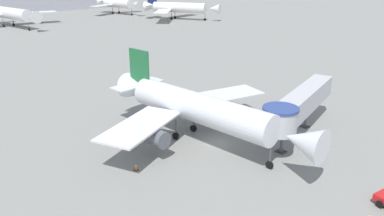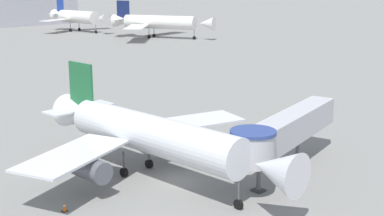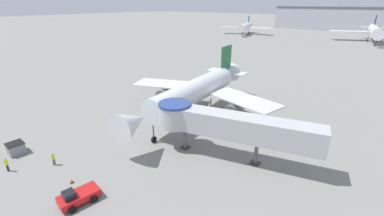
# 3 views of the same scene
# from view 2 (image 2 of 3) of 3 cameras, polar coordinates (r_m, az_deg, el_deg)

# --- Properties ---
(ground_plane) EXTENTS (800.00, 800.00, 0.00)m
(ground_plane) POSITION_cam_2_polar(r_m,az_deg,el_deg) (51.89, -1.79, -7.86)
(ground_plane) COLOR gray
(main_airplane) EXTENTS (27.45, 30.73, 10.21)m
(main_airplane) POSITION_cam_2_polar(r_m,az_deg,el_deg) (51.75, -4.57, -2.90)
(main_airplane) COLOR silver
(main_airplane) RESTS_ON ground_plane
(jet_bridge) EXTENTS (19.37, 7.78, 6.15)m
(jet_bridge) POSITION_cam_2_polar(r_m,az_deg,el_deg) (52.93, 9.64, -2.50)
(jet_bridge) COLOR #B7B7BC
(jet_bridge) RESTS_ON ground_plane
(traffic_cone_starboard_wing) EXTENTS (0.48, 0.48, 0.79)m
(traffic_cone_starboard_wing) POSITION_cam_2_polar(r_m,az_deg,el_deg) (59.33, 3.71, -4.67)
(traffic_cone_starboard_wing) COLOR black
(traffic_cone_starboard_wing) RESTS_ON ground_plane
(traffic_cone_port_wing) EXTENTS (0.48, 0.48, 0.79)m
(traffic_cone_port_wing) POSITION_cam_2_polar(r_m,az_deg,el_deg) (46.80, -13.44, -10.24)
(traffic_cone_port_wing) COLOR black
(traffic_cone_port_wing) RESTS_ON ground_plane
(background_jet_blue_tail) EXTENTS (28.88, 29.47, 12.09)m
(background_jet_blue_tail) POSITION_cam_2_polar(r_m,az_deg,el_deg) (197.81, -12.12, 9.49)
(background_jet_blue_tail) COLOR white
(background_jet_blue_tail) RESTS_ON ground_plane
(background_jet_navy_tail) EXTENTS (34.28, 33.20, 11.68)m
(background_jet_navy_tail) POSITION_cam_2_polar(r_m,az_deg,el_deg) (173.21, -3.68, 9.13)
(background_jet_navy_tail) COLOR white
(background_jet_navy_tail) RESTS_ON ground_plane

